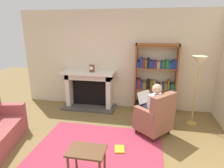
# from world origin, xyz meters

# --- Properties ---
(ground) EXTENTS (14.00, 14.00, 0.00)m
(ground) POSITION_xyz_m (0.00, 0.00, 0.00)
(ground) COLOR brown
(back_wall) EXTENTS (5.60, 0.10, 2.70)m
(back_wall) POSITION_xyz_m (0.00, 2.55, 1.35)
(back_wall) COLOR beige
(back_wall) RESTS_ON ground
(area_rug) EXTENTS (2.40, 1.80, 0.01)m
(area_rug) POSITION_xyz_m (0.00, 0.30, 0.01)
(area_rug) COLOR #A43249
(area_rug) RESTS_ON ground
(fireplace) EXTENTS (1.49, 0.64, 1.06)m
(fireplace) POSITION_xyz_m (-0.76, 2.30, 0.57)
(fireplace) COLOR #4C4742
(fireplace) RESTS_ON ground
(mantel_clock) EXTENTS (0.14, 0.14, 0.19)m
(mantel_clock) POSITION_xyz_m (-0.65, 2.20, 1.16)
(mantel_clock) COLOR brown
(mantel_clock) RESTS_ON fireplace
(bookshelf) EXTENTS (1.10, 0.32, 1.84)m
(bookshelf) POSITION_xyz_m (1.06, 2.33, 0.87)
(bookshelf) COLOR brown
(bookshelf) RESTS_ON ground
(armchair_reading) EXTENTS (0.89, 0.89, 0.97)m
(armchair_reading) POSITION_xyz_m (1.07, 1.05, 0.42)
(armchair_reading) COLOR #331E14
(armchair_reading) RESTS_ON ground
(seated_reader) EXTENTS (0.59, 0.57, 1.14)m
(seated_reader) POSITION_xyz_m (0.98, 1.13, 0.62)
(seated_reader) COLOR silver
(seated_reader) RESTS_ON ground
(side_table) EXTENTS (0.56, 0.39, 0.49)m
(side_table) POSITION_xyz_m (0.02, -0.40, 0.41)
(side_table) COLOR brown
(side_table) RESTS_ON ground
(scattered_books) EXTENTS (0.61, 0.39, 0.03)m
(scattered_books) POSITION_xyz_m (0.27, 0.31, 0.03)
(scattered_books) COLOR gold
(scattered_books) RESTS_ON area_rug
(floor_lamp) EXTENTS (0.32, 0.32, 1.64)m
(floor_lamp) POSITION_xyz_m (1.95, 1.72, 1.38)
(floor_lamp) COLOR #B7933F
(floor_lamp) RESTS_ON ground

